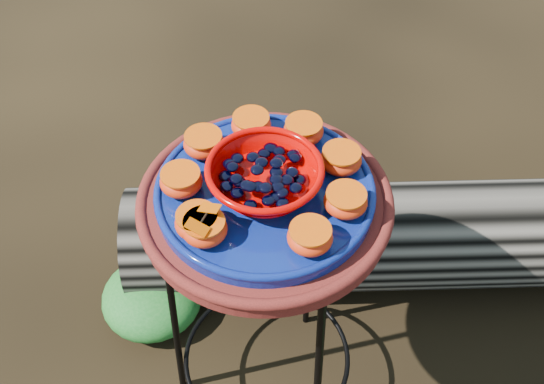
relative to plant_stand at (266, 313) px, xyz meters
The scene contains 19 objects.
ground 0.35m from the plant_stand, ahead, with size 60.00×60.00×0.00m, color black.
plant_stand is the anchor object (origin of this frame).
terracotta_saucer 0.37m from the plant_stand, ahead, with size 0.46×0.46×0.04m, color #3D1310.
cobalt_plate 0.40m from the plant_stand, ahead, with size 0.39×0.39×0.03m, color #02095F.
red_bowl 0.44m from the plant_stand, ahead, with size 0.20×0.20×0.05m, color #C70200, non-canonical shape.
glass_gems 0.48m from the plant_stand, ahead, with size 0.15×0.15×0.03m, color black, non-canonical shape.
orange_half_0 0.46m from the plant_stand, 102.89° to the right, with size 0.08×0.08×0.04m, color red.
orange_half_1 0.46m from the plant_stand, 30.22° to the right, with size 0.08×0.08×0.04m, color red.
orange_half_2 0.46m from the plant_stand, ahead, with size 0.08×0.08×0.04m, color red.
orange_half_3 0.46m from the plant_stand, 49.78° to the left, with size 0.08×0.08×0.04m, color red.
orange_half_4 0.46m from the plant_stand, 89.78° to the left, with size 0.08×0.08×0.04m, color red.
orange_half_5 0.46m from the plant_stand, 129.78° to the left, with size 0.08×0.08×0.04m, color red.
orange_half_6 0.46m from the plant_stand, 169.78° to the left, with size 0.08×0.08×0.04m, color red.
orange_half_7 0.46m from the plant_stand, 150.22° to the right, with size 0.08×0.08×0.04m, color red.
orange_half_8 0.46m from the plant_stand, 110.22° to the right, with size 0.08×0.08×0.04m, color red.
butterfly 0.49m from the plant_stand, 102.89° to the right, with size 0.08×0.05×0.01m, color #C24600, non-canonical shape.
driftwood_log 0.60m from the plant_stand, 70.69° to the left, with size 1.63×0.43×0.31m, color black, non-canonical shape.
foliage_left 0.48m from the plant_stand, behind, with size 0.28×0.28×0.14m, color #135A1A.
foliage_back 0.58m from the plant_stand, 119.98° to the left, with size 0.30×0.30×0.15m, color #135A1A.
Camera 1 is at (0.41, -0.71, 1.66)m, focal length 45.00 mm.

